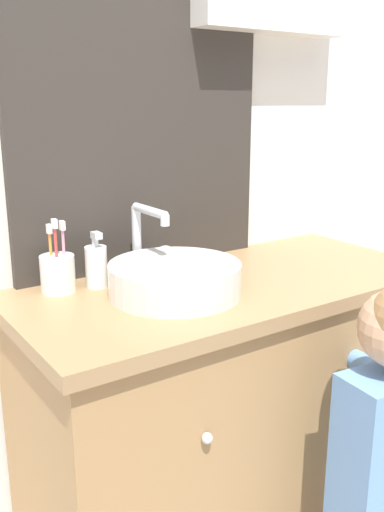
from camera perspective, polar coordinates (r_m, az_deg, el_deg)
name	(u,v)px	position (r m, az deg, el deg)	size (l,w,h in m)	color
wall_back	(175,95)	(1.62, -1.76, 15.80)	(3.20, 0.18, 2.50)	silver
vanity_counter	(228,423)	(1.63, 3.65, -16.36)	(1.11, 0.51, 0.83)	#A37A4C
sink_basin	(174,277)	(1.34, -1.83, -2.09)	(0.31, 0.37, 0.19)	silver
toothbrush_holder	(58,272)	(1.39, -13.28, -1.60)	(0.08, 0.08, 0.18)	silver
soap_dispenser	(96,265)	(1.41, -9.55, -0.94)	(0.05, 0.05, 0.14)	white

